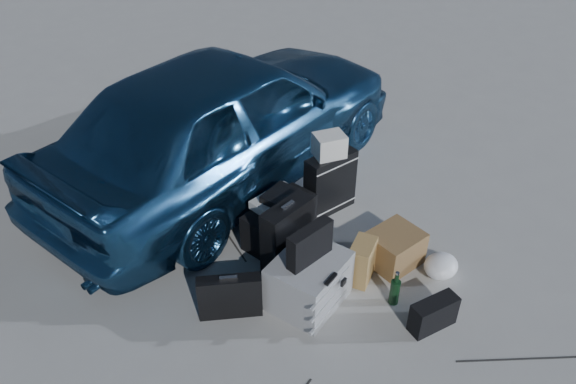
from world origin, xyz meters
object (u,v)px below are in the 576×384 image
at_px(car, 227,118).
at_px(suitcase_left, 287,236).
at_px(pelican_case, 309,281).
at_px(cardboard_box, 394,248).
at_px(duffel_bag, 280,222).
at_px(suitcase_right, 330,183).
at_px(green_bottle, 395,288).
at_px(briefcase, 230,297).

bearing_deg(car, suitcase_left, 152.32).
xyz_separation_m(pelican_case, cardboard_box, (0.85, -0.10, -0.05)).
height_order(car, duffel_bag, car).
xyz_separation_m(car, pelican_case, (-0.46, -1.83, -0.48)).
bearing_deg(suitcase_right, duffel_bag, -176.11).
bearing_deg(suitcase_right, pelican_case, -138.86).
relative_size(suitcase_left, suitcase_right, 1.04).
distance_m(car, suitcase_right, 1.19).
bearing_deg(car, cardboard_box, 177.35).
bearing_deg(duffel_bag, green_bottle, -90.71).
xyz_separation_m(duffel_bag, green_bottle, (0.23, -1.18, -0.02)).
height_order(pelican_case, suitcase_right, suitcase_right).
height_order(briefcase, suitcase_right, suitcase_right).
xyz_separation_m(briefcase, green_bottle, (1.08, -0.68, -0.03)).
relative_size(car, suitcase_right, 6.72).
distance_m(car, green_bottle, 2.32).
bearing_deg(pelican_case, car, 57.74).
xyz_separation_m(briefcase, duffel_bag, (0.84, 0.50, -0.01)).
bearing_deg(pelican_case, duffel_bag, 51.24).
relative_size(pelican_case, duffel_bag, 0.82).
distance_m(briefcase, green_bottle, 1.27).
height_order(suitcase_left, duffel_bag, suitcase_left).
bearing_deg(suitcase_right, briefcase, -159.79).
height_order(car, pelican_case, car).
bearing_deg(suitcase_left, duffel_bag, 52.58).
height_order(pelican_case, suitcase_left, suitcase_left).
bearing_deg(green_bottle, cardboard_box, 44.40).
relative_size(suitcase_left, green_bottle, 2.03).
distance_m(car, pelican_case, 1.95).
xyz_separation_m(suitcase_right, duffel_bag, (-0.62, -0.04, -0.13)).
bearing_deg(green_bottle, duffel_bag, 101.16).
height_order(briefcase, suitcase_left, suitcase_left).
relative_size(briefcase, suitcase_right, 0.80).
xyz_separation_m(car, green_bottle, (0.06, -2.26, -0.54)).
distance_m(car, suitcase_left, 1.50).
bearing_deg(pelican_case, suitcase_left, 56.23).
distance_m(suitcase_right, green_bottle, 1.29).
xyz_separation_m(briefcase, suitcase_left, (0.68, 0.17, 0.13)).
bearing_deg(briefcase, cardboard_box, 16.86).
xyz_separation_m(suitcase_left, green_bottle, (0.40, -0.85, -0.16)).
bearing_deg(duffel_bag, car, 68.81).
xyz_separation_m(pelican_case, green_bottle, (0.52, -0.42, -0.06)).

